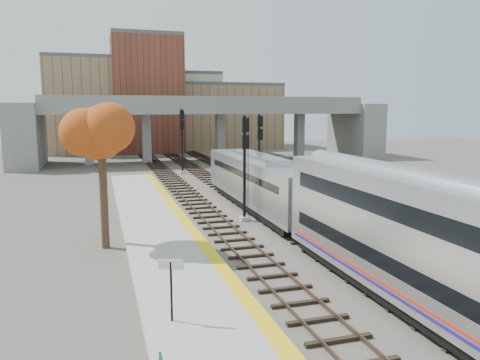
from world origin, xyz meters
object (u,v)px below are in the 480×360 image
object	(u,v)px
signal_mast_mid	(259,155)
signal_mast_far	(182,141)
tree	(101,138)
signal_mast_near	(245,169)
car_c	(320,163)
car_a	(320,176)
car_b	(330,170)
locomotive	(258,181)

from	to	relation	value
signal_mast_mid	signal_mast_far	size ratio (longest dim) A/B	0.94
signal_mast_far	tree	world-z (taller)	tree
signal_mast_near	tree	xyz separation A→B (m)	(-9.46, -3.78, 2.53)
signal_mast_near	car_c	distance (m)	31.74
tree	signal_mast_far	bearing A→B (deg)	71.78
signal_mast_near	tree	size ratio (longest dim) A/B	0.87
car_a	car_c	bearing A→B (deg)	38.80
signal_mast_far	car_b	size ratio (longest dim) A/B	2.22
signal_mast_mid	tree	world-z (taller)	tree
car_b	car_c	distance (m)	7.63
signal_mast_mid	car_b	bearing A→B (deg)	38.35
locomotive	signal_mast_far	bearing A→B (deg)	95.50
locomotive	signal_mast_near	size ratio (longest dim) A/B	2.59
tree	car_a	size ratio (longest dim) A/B	2.60
signal_mast_near	car_c	xyz separation A→B (m)	(18.55, 25.57, -3.11)
signal_mast_far	locomotive	bearing A→B (deg)	-84.50
car_b	signal_mast_far	bearing A→B (deg)	162.28
signal_mast_mid	signal_mast_near	bearing A→B (deg)	-115.19
signal_mast_far	car_a	xyz separation A→B (m)	(13.27, -9.97, -3.38)
signal_mast_mid	car_a	distance (m)	11.54
tree	car_c	bearing A→B (deg)	46.34
locomotive	car_c	world-z (taller)	locomotive
car_a	signal_mast_mid	bearing A→B (deg)	-170.18
signal_mast_far	car_c	bearing A→B (deg)	1.83
signal_mast_far	tree	distance (m)	30.36
car_c	car_b	bearing A→B (deg)	-85.31
signal_mast_far	car_b	xyz separation A→B (m)	(16.23, -6.67, -3.36)
signal_mast_near	locomotive	bearing A→B (deg)	56.50
locomotive	signal_mast_near	xyz separation A→B (m)	(-2.10, -3.17, 1.43)
tree	car_b	bearing A→B (deg)	40.69
signal_mast_far	car_a	size ratio (longest dim) A/B	2.40
locomotive	tree	distance (m)	14.06
locomotive	car_c	xyz separation A→B (m)	(16.45, 22.40, -1.68)
tree	car_a	distance (m)	30.03
tree	car_c	world-z (taller)	tree
tree	signal_mast_mid	bearing A→B (deg)	42.65
signal_mast_mid	signal_mast_far	distance (m)	16.78
car_c	signal_mast_near	bearing A→B (deg)	-103.54
signal_mast_far	car_a	distance (m)	16.94
car_b	car_c	xyz separation A→B (m)	(2.32, 7.26, -0.02)
signal_mast_far	signal_mast_mid	bearing A→B (deg)	-75.85
locomotive	signal_mast_far	size ratio (longest dim) A/B	2.46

